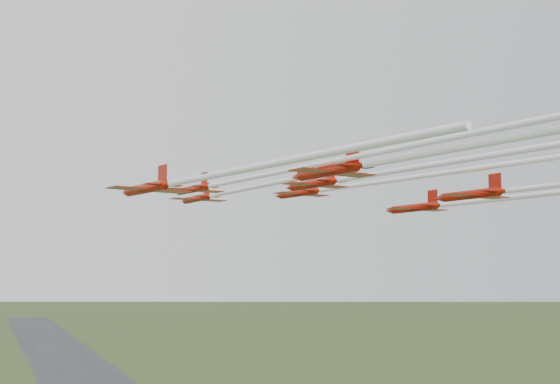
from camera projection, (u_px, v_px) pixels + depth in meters
name	position (u px, v px, depth m)	size (l,w,h in m)	color
jet_lead	(237.00, 191.00, 102.63)	(12.23, 58.05, 2.72)	#9E1406
jet_row2_left	(266.00, 175.00, 82.23)	(16.52, 66.25, 2.48)	#9E1406
jet_row2_right	(382.00, 182.00, 95.99)	(19.35, 68.42, 2.77)	#9E1406
jet_row3_left	(196.00, 179.00, 72.08)	(16.33, 50.71, 2.86)	#9E1406
jet_row3_mid	(371.00, 175.00, 82.40)	(13.59, 50.11, 2.68)	#9E1406
jet_row3_right	(466.00, 202.00, 94.76)	(10.94, 49.45, 2.88)	#9E1406
jet_row4_left	(433.00, 152.00, 61.21)	(15.95, 60.31, 2.87)	#9E1406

